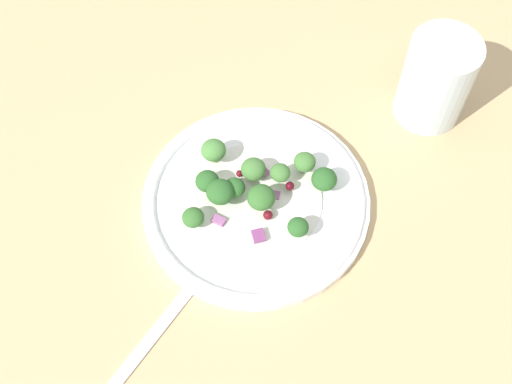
{
  "coord_description": "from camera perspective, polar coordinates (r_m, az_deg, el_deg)",
  "views": [
    {
      "loc": [
        20.96,
        30.72,
        61.91
      ],
      "look_at": [
        2.33,
        2.28,
        2.7
      ],
      "focal_mm": 46.84,
      "sensor_mm": 36.0,
      "label": 1
    }
  ],
  "objects": [
    {
      "name": "onion_bit_2",
      "position": [
        0.71,
        0.4,
        1.73
      ],
      "size": [
        1.06,
        1.43,
        0.3
      ],
      "primitive_type": "cube",
      "rotation": [
        0.0,
        0.0,
        1.66
      ],
      "color": "#934C84",
      "rests_on": "plate"
    },
    {
      "name": "water_glass",
      "position": [
        0.76,
        15.14,
        9.25
      ],
      "size": [
        7.66,
        7.66,
        10.51
      ],
      "primitive_type": "cylinder",
      "color": "silver",
      "rests_on": "ground_plane"
    },
    {
      "name": "broccoli_floret_7",
      "position": [
        0.68,
        -1.85,
        0.35
      ],
      "size": [
        2.24,
        2.24,
        2.27
      ],
      "color": "#9EC684",
      "rests_on": "plate"
    },
    {
      "name": "broccoli_floret_1",
      "position": [
        0.66,
        3.61,
        -3.03
      ],
      "size": [
        2.15,
        2.15,
        2.17
      ],
      "color": "#9EC684",
      "rests_on": "plate"
    },
    {
      "name": "cranberry_0",
      "position": [
        0.7,
        -1.42,
        1.59
      ],
      "size": [
        0.74,
        0.74,
        0.74
      ],
      "primitive_type": "sphere",
      "color": "maroon",
      "rests_on": "plate"
    },
    {
      "name": "dressing_pool",
      "position": [
        0.69,
        0.0,
        -0.57
      ],
      "size": [
        13.83,
        13.83,
        0.2
      ],
      "primitive_type": "cylinder",
      "color": "white",
      "rests_on": "plate"
    },
    {
      "name": "cranberry_2",
      "position": [
        0.7,
        -1.95,
        1.02
      ],
      "size": [
        0.92,
        0.92,
        0.92
      ],
      "primitive_type": "sphere",
      "color": "maroon",
      "rests_on": "plate"
    },
    {
      "name": "broccoli_floret_8",
      "position": [
        0.69,
        -0.24,
        1.96
      ],
      "size": [
        2.62,
        2.62,
        2.65
      ],
      "color": "#ADD18E",
      "rests_on": "plate"
    },
    {
      "name": "broccoli_floret_6",
      "position": [
        0.69,
        5.84,
        1.06
      ],
      "size": [
        2.67,
        2.67,
        2.7
      ],
      "color": "#ADD18E",
      "rests_on": "plate"
    },
    {
      "name": "broccoli_floret_9",
      "position": [
        0.69,
        -4.18,
        0.9
      ],
      "size": [
        2.47,
        2.47,
        2.5
      ],
      "color": "#9EC684",
      "rests_on": "plate"
    },
    {
      "name": "cranberry_1",
      "position": [
        0.68,
        1.02,
        -1.98
      ],
      "size": [
        0.99,
        0.99,
        0.99
      ],
      "primitive_type": "sphere",
      "color": "maroon",
      "rests_on": "plate"
    },
    {
      "name": "onion_bit_0",
      "position": [
        0.68,
        -3.21,
        -2.43
      ],
      "size": [
        1.43,
        1.61,
        0.46
      ],
      "primitive_type": "cube",
      "rotation": [
        0.0,
        0.0,
        2.07
      ],
      "color": "#A35B93",
      "rests_on": "plate"
    },
    {
      "name": "onion_bit_3",
      "position": [
        0.7,
        1.52,
        -0.26
      ],
      "size": [
        1.58,
        1.58,
        0.31
      ],
      "primitive_type": "cube",
      "rotation": [
        0.0,
        0.0,
        0.79
      ],
      "color": "#A35B93",
      "rests_on": "plate"
    },
    {
      "name": "fork",
      "position": [
        0.66,
        -7.89,
        -10.93
      ],
      "size": [
        17.91,
        8.66,
        0.5
      ],
      "color": "silver",
      "rests_on": "ground_plane"
    },
    {
      "name": "broccoli_floret_0",
      "position": [
        0.67,
        -5.39,
        -2.21
      ],
      "size": [
        2.24,
        2.24,
        2.27
      ],
      "color": "#ADD18E",
      "rests_on": "plate"
    },
    {
      "name": "broccoli_floret_4",
      "position": [
        0.7,
        4.18,
        2.56
      ],
      "size": [
        2.32,
        2.32,
        2.35
      ],
      "color": "#ADD18E",
      "rests_on": "plate"
    },
    {
      "name": "onion_bit_1",
      "position": [
        0.67,
        0.22,
        -3.74
      ],
      "size": [
        1.6,
        1.67,
        0.47
      ],
      "primitive_type": "cube",
      "rotation": [
        0.0,
        0.0,
        1.24
      ],
      "color": "#843D75",
      "rests_on": "plate"
    },
    {
      "name": "plate",
      "position": [
        0.7,
        0.0,
        -0.75
      ],
      "size": [
        23.85,
        23.85,
        1.7
      ],
      "color": "white",
      "rests_on": "ground_plane"
    },
    {
      "name": "broccoli_floret_5",
      "position": [
        0.67,
        -3.08,
        -0.03
      ],
      "size": [
        2.85,
        2.85,
        2.88
      ],
      "color": "#8EB77A",
      "rests_on": "plate"
    },
    {
      "name": "ground_plane",
      "position": [
        0.73,
        0.55,
        0.72
      ],
      "size": [
        180.0,
        180.0,
        2.0
      ],
      "primitive_type": "cube",
      "color": "tan"
    },
    {
      "name": "broccoli_floret_10",
      "position": [
        0.69,
        2.08,
        1.63
      ],
      "size": [
        2.12,
        2.12,
        2.14
      ],
      "color": "#8EB77A",
      "rests_on": "plate"
    },
    {
      "name": "broccoli_floret_2",
      "position": [
        0.7,
        -3.64,
        3.56
      ],
      "size": [
        2.66,
        2.66,
        2.69
      ],
      "color": "#9EC684",
      "rests_on": "plate"
    },
    {
      "name": "cranberry_3",
      "position": [
        0.69,
        2.9,
        0.52
      ],
      "size": [
        0.95,
        0.95,
        0.95
      ],
      "primitive_type": "sphere",
      "color": "#4C0A14",
      "rests_on": "plate"
    },
    {
      "name": "broccoli_floret_3",
      "position": [
        0.67,
        0.44,
        -0.5
      ],
      "size": [
        2.88,
        2.88,
        2.91
      ],
      "color": "#ADD18E",
      "rests_on": "plate"
    }
  ]
}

